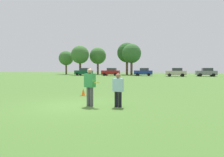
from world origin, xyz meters
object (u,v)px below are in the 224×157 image
object	(u,v)px
traffic_cone	(83,92)
parked_car_near_right	(206,72)
frisbee	(97,83)
player_thrower	(90,85)
parked_car_mid_left	(111,72)
parked_car_mid_right	(176,72)
parked_car_center	(144,72)
parked_car_near_left	(84,72)
player_defender	(118,88)

from	to	relation	value
traffic_cone	parked_car_near_right	size ratio (longest dim) A/B	0.11
frisbee	traffic_cone	size ratio (longest dim) A/B	0.57
parked_car_near_right	player_thrower	bearing A→B (deg)	-107.19
player_thrower	parked_car_near_right	world-z (taller)	parked_car_near_right
parked_car_near_right	frisbee	bearing A→B (deg)	-106.61
frisbee	parked_car_mid_left	bearing A→B (deg)	103.63
parked_car_mid_left	player_thrower	bearing A→B (deg)	-76.87
traffic_cone	parked_car_near_right	distance (m)	38.17
parked_car_mid_right	parked_car_near_right	world-z (taller)	same
traffic_cone	parked_car_center	bearing A→B (deg)	89.48
traffic_cone	parked_car_mid_left	size ratio (longest dim) A/B	0.11
parked_car_near_left	parked_car_mid_right	distance (m)	21.41
player_thrower	traffic_cone	world-z (taller)	player_thrower
player_thrower	parked_car_mid_right	xyz separation A→B (m)	(5.71, 36.66, -0.05)
player_defender	frisbee	xyz separation A→B (m)	(-0.91, -0.25, 0.26)
parked_car_center	traffic_cone	bearing A→B (deg)	-90.52
traffic_cone	parked_car_mid_left	world-z (taller)	parked_car_mid_left
player_defender	frisbee	world-z (taller)	player_defender
parked_car_near_left	parked_car_mid_right	xyz separation A→B (m)	(21.36, -1.39, 0.00)
player_thrower	parked_car_mid_left	xyz separation A→B (m)	(-8.89, 38.13, -0.05)
player_thrower	parked_car_center	distance (m)	39.40
parked_car_mid_right	parked_car_center	bearing A→B (deg)	158.95
parked_car_mid_left	parked_car_near_right	distance (m)	20.95
parked_car_center	player_thrower	bearing A→B (deg)	-88.03
player_thrower	player_defender	size ratio (longest dim) A/B	1.15
parked_car_mid_left	parked_car_center	distance (m)	7.64
parked_car_mid_left	parked_car_center	world-z (taller)	same
player_thrower	frisbee	xyz separation A→B (m)	(0.39, -0.13, 0.12)
player_defender	parked_car_mid_left	distance (m)	39.35
frisbee	parked_car_mid_right	world-z (taller)	parked_car_mid_right
player_defender	parked_car_center	bearing A→B (deg)	93.87
player_defender	parked_car_center	distance (m)	39.35
frisbee	parked_car_near_right	world-z (taller)	parked_car_near_right
player_thrower	frisbee	distance (m)	0.43
traffic_cone	player_defender	bearing A→B (deg)	-47.08
traffic_cone	parked_car_near_right	xyz separation A→B (m)	(13.72, 35.61, 0.69)
parked_car_center	parked_car_mid_right	size ratio (longest dim) A/B	1.00
parked_car_mid_right	parked_car_mid_left	bearing A→B (deg)	174.27
parked_car_mid_left	parked_car_near_right	size ratio (longest dim) A/B	1.00
parked_car_mid_right	traffic_cone	bearing A→B (deg)	-102.50
frisbee	parked_car_mid_left	xyz separation A→B (m)	(-9.28, 38.26, -0.18)
parked_car_near_right	player_defender	bearing A→B (deg)	-105.47
player_defender	traffic_cone	world-z (taller)	player_defender
player_thrower	parked_car_mid_right	world-z (taller)	parked_car_mid_right
parked_car_center	player_defender	bearing A→B (deg)	-86.13
parked_car_mid_right	parked_car_near_right	bearing A→B (deg)	19.74
player_thrower	parked_car_near_left	xyz separation A→B (m)	(-15.65, 38.05, -0.05)
parked_car_center	parked_car_mid_left	bearing A→B (deg)	-170.55
parked_car_mid_right	player_defender	bearing A→B (deg)	-96.88
player_defender	parked_car_mid_left	xyz separation A→B (m)	(-10.19, 38.01, 0.08)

